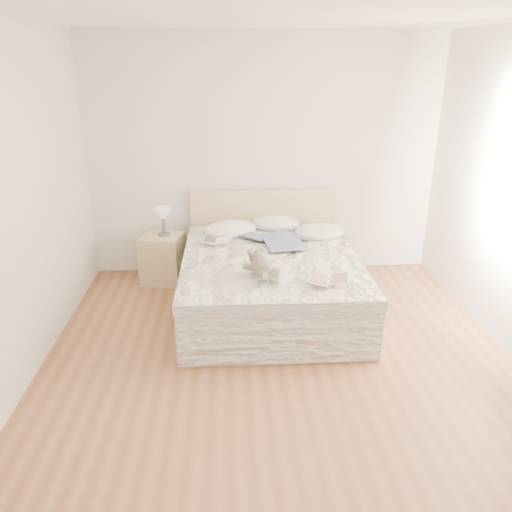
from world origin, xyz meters
name	(u,v)px	position (x,y,z in m)	size (l,w,h in m)	color
floor	(281,372)	(0.00, 0.00, 0.00)	(4.00, 4.50, 0.00)	brown
ceiling	(289,6)	(0.00, 0.00, 2.70)	(4.00, 4.50, 0.00)	white
wall_back	(263,158)	(0.00, 2.25, 1.35)	(4.00, 0.02, 2.70)	silver
wall_front	(364,425)	(0.00, -2.25, 1.35)	(4.00, 0.02, 2.70)	silver
wall_left	(1,218)	(-2.00, 0.00, 1.35)	(0.02, 4.50, 2.70)	silver
bed	(270,279)	(0.00, 1.19, 0.31)	(1.72, 2.14, 1.00)	tan
nightstand	(163,259)	(-1.17, 1.90, 0.28)	(0.45, 0.40, 0.56)	tan
table_lamp	(163,216)	(-1.14, 1.92, 0.78)	(0.26, 0.26, 0.31)	#524C46
pillow_left	(230,229)	(-0.39, 1.83, 0.64)	(0.59, 0.42, 0.18)	white
pillow_middle	(276,224)	(0.13, 2.00, 0.64)	(0.56, 0.39, 0.17)	white
pillow_right	(320,232)	(0.59, 1.70, 0.64)	(0.57, 0.40, 0.17)	silver
blouse	(283,241)	(0.15, 1.44, 0.63)	(0.60, 0.64, 0.02)	#415474
photo_book	(217,241)	(-0.53, 1.48, 0.63)	(0.30, 0.20, 0.02)	white
childrens_book	(329,280)	(0.45, 0.43, 0.63)	(0.36, 0.24, 0.02)	#F2E0C5
teddy_bear	(263,273)	(-0.12, 0.56, 0.65)	(0.25, 0.35, 0.19)	#69614D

